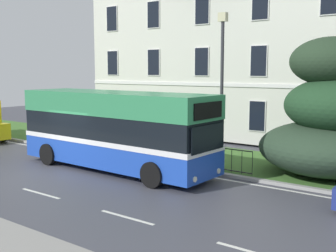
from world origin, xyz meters
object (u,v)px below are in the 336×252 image
object	(u,v)px
single_decker_bus	(115,129)
litter_bin	(179,150)
street_lamp_post	(222,80)
georgian_townhouse	(237,41)
evergreen_tree	(332,121)

from	to	relation	value
single_decker_bus	litter_bin	bearing A→B (deg)	58.90
single_decker_bus	street_lamp_post	distance (m)	4.95
single_decker_bus	georgian_townhouse	bearing A→B (deg)	95.89
evergreen_tree	litter_bin	distance (m)	6.59
georgian_townhouse	single_decker_bus	world-z (taller)	georgian_townhouse
georgian_townhouse	evergreen_tree	distance (m)	12.83
evergreen_tree	litter_bin	size ratio (longest dim) A/B	5.32
single_decker_bus	street_lamp_post	xyz separation A→B (m)	(3.57, 2.72, 2.09)
georgian_townhouse	litter_bin	distance (m)	11.99
georgian_townhouse	single_decker_bus	size ratio (longest dim) A/B	1.96
evergreen_tree	street_lamp_post	size ratio (longest dim) A/B	0.84
evergreen_tree	street_lamp_post	world-z (taller)	street_lamp_post
single_decker_bus	street_lamp_post	bearing A→B (deg)	38.64
litter_bin	georgian_townhouse	bearing A→B (deg)	103.96
street_lamp_post	evergreen_tree	bearing A→B (deg)	19.79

